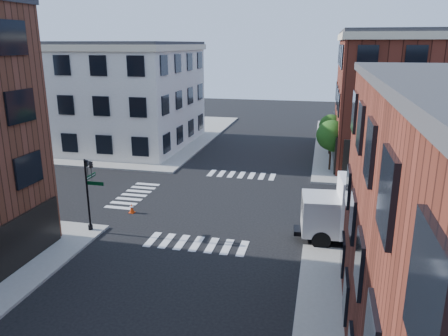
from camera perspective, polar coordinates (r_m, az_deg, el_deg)
name	(u,v)px	position (r m, az deg, el deg)	size (l,w,h in m)	color
ground	(224,202)	(31.76, -0.04, -4.51)	(120.00, 120.00, 0.00)	black
sidewalk_nw	(101,133)	(58.19, -15.83, 4.44)	(30.00, 30.00, 0.15)	gray
building_nw	(91,95)	(52.10, -16.94, 9.12)	(22.00, 16.00, 11.00)	beige
tree_near	(332,137)	(39.79, 13.95, 3.97)	(2.69, 2.69, 4.49)	black
tree_far	(331,128)	(45.73, 13.85, 5.13)	(2.43, 2.43, 4.07)	black
signal_pole	(89,187)	(27.30, -17.20, -2.38)	(1.29, 1.24, 4.60)	black
box_truck	(381,211)	(26.27, 19.81, -5.27)	(8.77, 3.32, 3.89)	silver
traffic_cone	(132,208)	(30.42, -11.96, -5.17)	(0.41, 0.41, 0.67)	red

